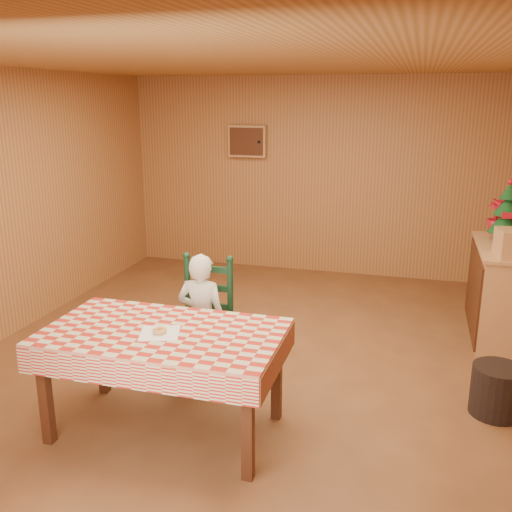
{
  "coord_description": "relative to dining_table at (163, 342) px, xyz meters",
  "views": [
    {
      "loc": [
        1.34,
        -4.52,
        2.31
      ],
      "look_at": [
        0.0,
        0.2,
        0.95
      ],
      "focal_mm": 40.0,
      "sensor_mm": 36.0,
      "label": 1
    }
  ],
  "objects": [
    {
      "name": "napkin",
      "position": [
        0.0,
        -0.05,
        0.08
      ],
      "size": [
        0.33,
        0.33,
        0.0
      ],
      "primitive_type": "cube",
      "rotation": [
        0.0,
        0.0,
        0.32
      ],
      "color": "white",
      "rests_on": "dining_table"
    },
    {
      "name": "christmas_tree",
      "position": [
        2.49,
        2.72,
        0.52
      ],
      "size": [
        0.34,
        0.34,
        0.62
      ],
      "color": "#4A2413",
      "rests_on": "shelf_unit"
    },
    {
      "name": "flower_arrangement",
      "position": [
        2.44,
        3.02,
        0.43
      ],
      "size": [
        0.26,
        0.26,
        0.37
      ],
      "primitive_type": "imported",
      "rotation": [
        0.0,
        0.0,
        -0.35
      ],
      "color": "#A80F1F",
      "rests_on": "shelf_unit"
    },
    {
      "name": "donut",
      "position": [
        0.0,
        -0.05,
        0.1
      ],
      "size": [
        0.13,
        0.13,
        0.03
      ],
      "primitive_type": "torus",
      "rotation": [
        0.0,
        0.0,
        0.43
      ],
      "color": "#D3944C",
      "rests_on": "napkin"
    },
    {
      "name": "ground",
      "position": [
        0.27,
        1.19,
        -0.69
      ],
      "size": [
        6.0,
        6.0,
        0.0
      ],
      "primitive_type": "plane",
      "color": "brown",
      "rests_on": "ground"
    },
    {
      "name": "dining_table",
      "position": [
        0.0,
        0.0,
        0.0
      ],
      "size": [
        1.66,
        0.96,
        0.77
      ],
      "color": "#4A2413",
      "rests_on": "ground"
    },
    {
      "name": "storage_bin",
      "position": [
        2.3,
        0.88,
        -0.5
      ],
      "size": [
        0.48,
        0.48,
        0.38
      ],
      "primitive_type": "cylinder",
      "rotation": [
        0.0,
        0.0,
        0.32
      ],
      "color": "black",
      "rests_on": "ground"
    },
    {
      "name": "shelf_unit",
      "position": [
        2.48,
        2.47,
        -0.22
      ],
      "size": [
        0.54,
        1.24,
        0.93
      ],
      "color": "tan",
      "rests_on": "ground"
    },
    {
      "name": "seated_child",
      "position": [
        0.0,
        0.73,
        -0.13
      ],
      "size": [
        0.41,
        0.27,
        1.12
      ],
      "primitive_type": "imported",
      "rotation": [
        0.0,
        0.0,
        3.14
      ],
      "color": "silver",
      "rests_on": "ground"
    },
    {
      "name": "ladder_chair",
      "position": [
        0.0,
        0.79,
        -0.18
      ],
      "size": [
        0.44,
        0.4,
        1.08
      ],
      "color": "black",
      "rests_on": "ground"
    },
    {
      "name": "cabin_walls",
      "position": [
        0.27,
        1.73,
        1.14
      ],
      "size": [
        5.1,
        6.05,
        2.65
      ],
      "color": "#AD713E",
      "rests_on": "ground"
    }
  ]
}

